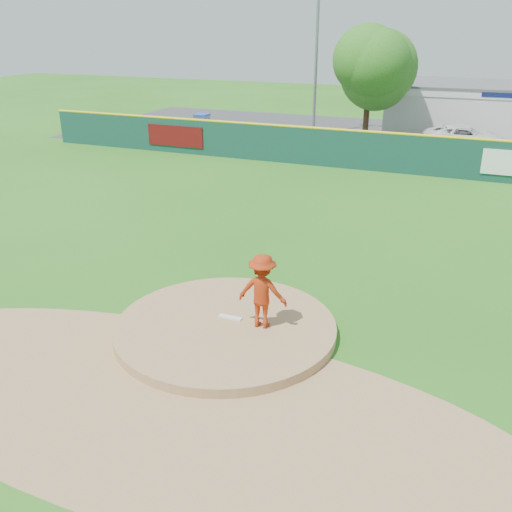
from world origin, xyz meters
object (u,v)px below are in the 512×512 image
at_px(van, 464,137).
at_px(light_pole_left, 317,41).
at_px(pool_building_grp, 505,109).
at_px(playground_slide, 202,124).
at_px(pitcher, 262,291).
at_px(deciduous_tree, 370,69).

bearing_deg(van, light_pole_left, 67.59).
xyz_separation_m(pool_building_grp, playground_slide, (-18.94, -8.32, -0.95)).
xyz_separation_m(van, light_pole_left, (-9.92, 1.25, 5.34)).
xyz_separation_m(pitcher, van, (3.04, 25.49, -0.48)).
xyz_separation_m(pitcher, light_pole_left, (-6.88, 26.73, 4.86)).
relative_size(playground_slide, deciduous_tree, 0.35).
bearing_deg(playground_slide, pool_building_grp, 23.71).
relative_size(pitcher, van, 0.38).
bearing_deg(pitcher, light_pole_left, -79.36).
height_order(van, pool_building_grp, pool_building_grp).
height_order(pool_building_grp, light_pole_left, light_pole_left).
distance_m(pitcher, playground_slide, 27.19).
xyz_separation_m(pool_building_grp, deciduous_tree, (-8.00, -6.99, 2.89)).
bearing_deg(light_pole_left, van, -7.15).
bearing_deg(van, deciduous_tree, 82.01).
distance_m(pool_building_grp, deciduous_tree, 11.01).
height_order(van, playground_slide, playground_slide).
bearing_deg(playground_slide, pitcher, -59.45).
xyz_separation_m(pitcher, playground_slide, (-13.82, 23.41, -0.47)).
bearing_deg(light_pole_left, playground_slide, -154.41).
distance_m(van, pool_building_grp, 6.65).
height_order(pool_building_grp, deciduous_tree, deciduous_tree).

